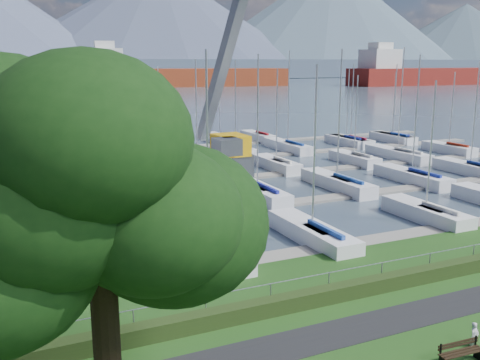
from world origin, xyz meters
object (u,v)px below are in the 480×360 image
bench_right (461,352)px  person (475,333)px  tree (79,202)px  crane (230,120)px

bench_right → person: (1.37, 0.64, 0.14)m
bench_right → tree: bearing=-174.1°
person → tree: tree is taller
tree → crane: 37.45m
person → tree: bearing=172.6°
bench_right → crane: (4.94, 32.24, 4.91)m
crane → tree: bearing=-119.0°
bench_right → crane: 32.98m
person → crane: crane is taller
tree → bench_right: bearing=2.8°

